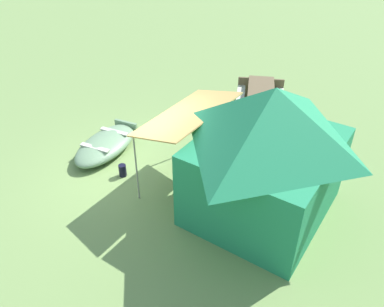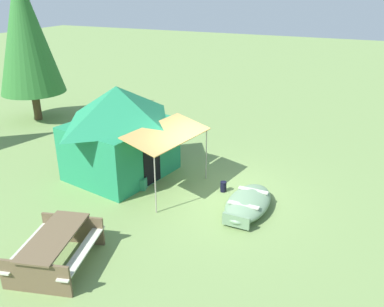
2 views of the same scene
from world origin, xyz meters
name	(u,v)px [view 2 (image 2 of 2)]	position (x,y,z in m)	size (l,w,h in m)	color
ground_plane	(212,192)	(0.00, 0.00, 0.00)	(80.00, 80.00, 0.00)	#6E8B4C
beached_rowboat	(248,203)	(-0.56, -1.30, 0.23)	(2.26, 1.16, 0.44)	slate
canvas_cabin_tent	(119,130)	(-0.01, 3.17, 1.53)	(3.70, 4.46, 2.95)	#208152
picnic_table	(55,246)	(-4.56, 1.91, 0.50)	(2.29, 1.97, 0.79)	brown
cooler_box	(142,182)	(-0.57, 2.10, 0.18)	(0.52, 0.35, 0.36)	#2E895F
fuel_can	(223,187)	(0.20, -0.30, 0.16)	(0.19, 0.19, 0.32)	black
pine_tree_back_right	(25,32)	(3.30, 9.93, 3.91)	(2.81, 2.81, 6.54)	#4E3924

